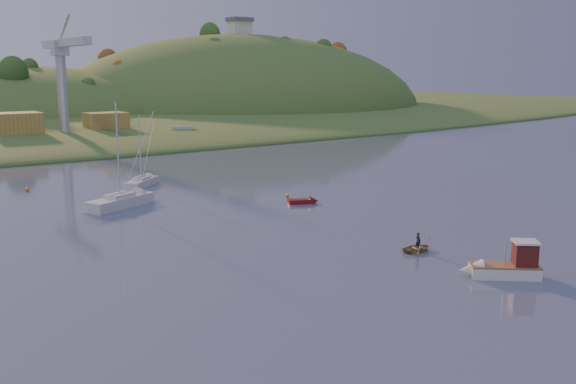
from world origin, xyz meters
TOP-DOWN VIEW (x-y plane):
  - ground at (0.00, 0.00)m, footprint 500.00×500.00m
  - shore_slope at (0.00, 165.00)m, footprint 640.00×150.00m
  - hill_center at (10.00, 210.00)m, footprint 140.00×120.00m
  - hill_right at (95.00, 195.00)m, footprint 150.00×130.00m
  - hilltop_house at (95.00, 195.00)m, footprint 9.00×7.00m
  - wharf at (5.00, 122.00)m, footprint 42.00×16.00m
  - shed_west at (-8.00, 123.00)m, footprint 11.00×8.00m
  - shed_east at (13.00, 124.00)m, footprint 9.00×7.00m
  - dock_crane at (2.00, 118.39)m, footprint 3.20×28.00m
  - fishing_boat at (0.29, 5.26)m, footprint 6.02×5.55m
  - sailboat_near at (-5.94, 60.37)m, footprint 6.81×6.36m
  - sailboat_far at (-13.81, 48.51)m, footprint 9.35×6.08m
  - canoe at (0.58, 14.12)m, footprint 3.17×2.38m
  - paddler at (0.58, 14.12)m, footprint 0.40×0.58m
  - red_tender at (5.68, 37.04)m, footprint 3.95×2.77m
  - work_vessel at (27.57, 113.88)m, footprint 13.09×8.42m
  - buoy_1 at (5.84, 41.42)m, footprint 0.50×0.50m
  - buoy_3 at (-20.08, 66.07)m, footprint 0.50×0.50m

SIDE VIEW (x-z plane):
  - ground at x=0.00m, z-range 0.00..0.00m
  - shore_slope at x=0.00m, z-range -3.50..3.50m
  - hill_center at x=10.00m, z-range -18.00..18.00m
  - hill_right at x=95.00m, z-range -30.00..30.00m
  - buoy_1 at x=5.84m, z-range 0.00..0.50m
  - buoy_3 at x=-20.08m, z-range 0.00..0.50m
  - red_tender at x=5.68m, z-range -0.37..0.91m
  - canoe at x=0.58m, z-range 0.00..0.63m
  - sailboat_near at x=-5.94m, z-range -4.31..5.65m
  - paddler at x=0.58m, z-range 0.00..1.51m
  - sailboat_far at x=-13.81m, z-range -5.46..7.05m
  - fishing_boat at x=0.29m, z-range -1.12..2.88m
  - work_vessel at x=27.57m, z-range -0.46..2.71m
  - wharf at x=5.00m, z-range 0.00..2.40m
  - shed_east at x=13.00m, z-range 2.40..6.40m
  - shed_west at x=-8.00m, z-range 2.40..7.20m
  - dock_crane at x=2.00m, z-range 7.02..27.32m
  - hilltop_house at x=95.00m, z-range 30.18..36.63m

